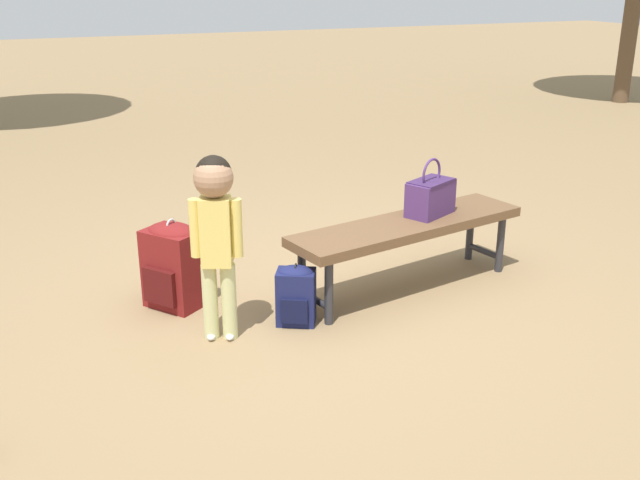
{
  "coord_description": "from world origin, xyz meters",
  "views": [
    {
      "loc": [
        1.61,
        3.79,
        1.93
      ],
      "look_at": [
        0.01,
        0.07,
        0.45
      ],
      "focal_mm": 41.99,
      "sensor_mm": 36.0,
      "label": 1
    }
  ],
  "objects_px": {
    "park_bench": "(408,230)",
    "backpack_small": "(296,293)",
    "backpack_large": "(174,263)",
    "handbag": "(430,196)",
    "child_standing": "(216,219)"
  },
  "relations": [
    {
      "from": "park_bench",
      "to": "backpack_small",
      "type": "bearing_deg",
      "value": 12.84
    },
    {
      "from": "backpack_large",
      "to": "backpack_small",
      "type": "relative_size",
      "value": 1.5
    },
    {
      "from": "park_bench",
      "to": "backpack_small",
      "type": "distance_m",
      "value": 0.87
    },
    {
      "from": "backpack_small",
      "to": "park_bench",
      "type": "bearing_deg",
      "value": -167.16
    },
    {
      "from": "handbag",
      "to": "backpack_large",
      "type": "distance_m",
      "value": 1.65
    },
    {
      "from": "park_bench",
      "to": "backpack_large",
      "type": "relative_size",
      "value": 2.99
    },
    {
      "from": "park_bench",
      "to": "child_standing",
      "type": "xyz_separation_m",
      "value": [
        1.27,
        0.19,
        0.3
      ]
    },
    {
      "from": "park_bench",
      "to": "backpack_small",
      "type": "height_order",
      "value": "park_bench"
    },
    {
      "from": "backpack_large",
      "to": "backpack_small",
      "type": "distance_m",
      "value": 0.78
    },
    {
      "from": "handbag",
      "to": "backpack_small",
      "type": "height_order",
      "value": "handbag"
    },
    {
      "from": "backpack_large",
      "to": "backpack_small",
      "type": "xyz_separation_m",
      "value": [
        -0.58,
        0.51,
        -0.09
      ]
    },
    {
      "from": "child_standing",
      "to": "backpack_small",
      "type": "height_order",
      "value": "child_standing"
    },
    {
      "from": "handbag",
      "to": "backpack_small",
      "type": "xyz_separation_m",
      "value": [
        1.02,
        0.25,
        -0.39
      ]
    },
    {
      "from": "child_standing",
      "to": "backpack_large",
      "type": "height_order",
      "value": "child_standing"
    },
    {
      "from": "handbag",
      "to": "backpack_large",
      "type": "bearing_deg",
      "value": -9.26
    }
  ]
}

